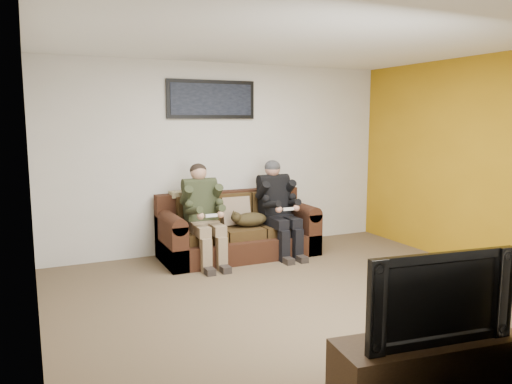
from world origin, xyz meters
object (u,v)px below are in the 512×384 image
sofa (237,232)px  person_right (278,203)px  framed_poster (211,99)px  television (432,294)px  person_left (203,209)px  tv_stand (428,367)px  cat (249,219)px

sofa → person_right: 0.68m
person_right → framed_poster: framed_poster is taller
sofa → television: (-0.19, -3.77, 0.39)m
person_left → television: person_left is taller
person_left → television: bearing=-84.6°
person_left → framed_poster: 1.54m
sofa → tv_stand: bearing=-93.0°
cat → television: bearing=-94.9°
sofa → framed_poster: 1.83m
person_right → cat: bearing=178.7°
person_right → sofa: bearing=162.1°
sofa → framed_poster: size_ratio=1.66×
tv_stand → television: (0.00, 0.00, 0.51)m
person_left → television: size_ratio=1.20×
framed_poster → tv_stand: framed_poster is taller
framed_poster → cat: bearing=-60.6°
cat → television: size_ratio=0.62×
person_right → tv_stand: (-0.73, -3.60, -0.51)m
cat → tv_stand: 3.64m
person_left → cat: person_left is taller
person_right → framed_poster: (-0.73, 0.56, 1.39)m
person_right → tv_stand: size_ratio=0.99×
person_left → person_right: (1.06, 0.00, 0.00)m
framed_poster → sofa: bearing=-63.0°
television → sofa: bearing=94.0°
cat → framed_poster: size_ratio=0.53×
cat → person_left: bearing=-179.1°
sofa → television: bearing=-93.0°
person_right → framed_poster: size_ratio=1.02×
sofa → tv_stand: size_ratio=1.60×
framed_poster → tv_stand: bearing=-89.9°
person_right → television: 3.67m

